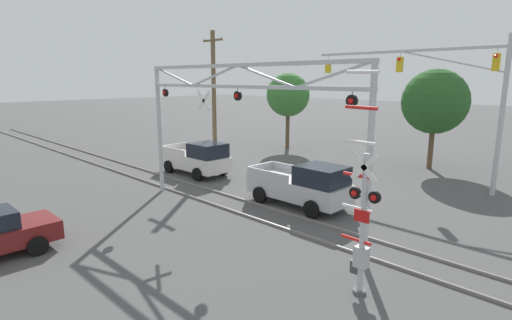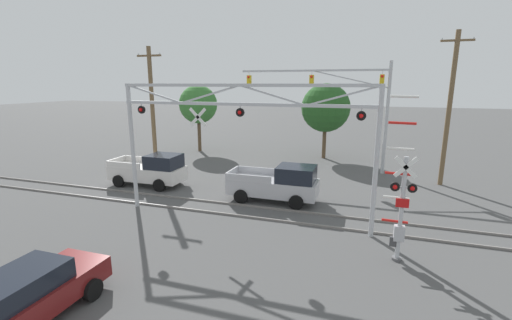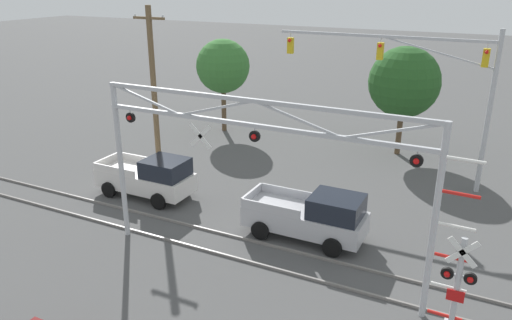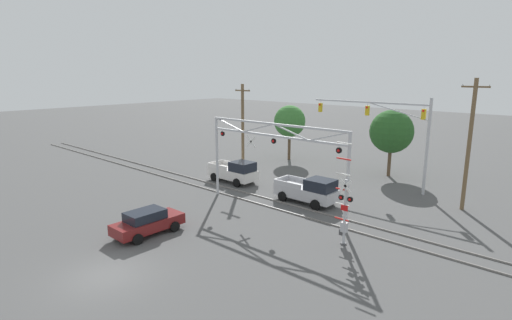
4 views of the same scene
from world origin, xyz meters
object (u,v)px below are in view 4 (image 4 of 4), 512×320
object	(u,v)px
traffic_signal_span	(397,126)
background_tree_far_left_verge	(290,121)
background_tree_beyond_span	(391,132)
crossing_gantry	(273,148)
utility_pole_right	(469,144)
pickup_truck_following	(235,172)
utility_pole_left	(243,129)
crossing_signal_mast	(344,211)
sedan_waiting	(147,222)
pickup_truck_lead	(309,191)

from	to	relation	value
traffic_signal_span	background_tree_far_left_verge	bearing A→B (deg)	165.97
traffic_signal_span	background_tree_beyond_span	bearing A→B (deg)	118.27
crossing_gantry	utility_pole_right	size ratio (longest dim) A/B	1.27
pickup_truck_following	utility_pole_left	bearing A→B (deg)	117.66
utility_pole_right	crossing_signal_mast	bearing A→B (deg)	-106.85
traffic_signal_span	background_tree_far_left_verge	world-z (taller)	traffic_signal_span
sedan_waiting	background_tree_far_left_verge	world-z (taller)	background_tree_far_left_verge
pickup_truck_following	utility_pole_right	size ratio (longest dim) A/B	0.50
pickup_truck_following	utility_pole_left	size ratio (longest dim) A/B	0.54
crossing_gantry	pickup_truck_lead	world-z (taller)	crossing_gantry
crossing_signal_mast	utility_pole_left	distance (m)	17.27
sedan_waiting	utility_pole_left	world-z (taller)	utility_pole_left
pickup_truck_following	background_tree_beyond_span	size ratio (longest dim) A/B	0.74
crossing_gantry	pickup_truck_lead	distance (m)	4.80
crossing_signal_mast	pickup_truck_lead	world-z (taller)	crossing_signal_mast
traffic_signal_span	background_tree_beyond_span	size ratio (longest dim) A/B	1.69
crossing_gantry	traffic_signal_span	xyz separation A→B (m)	(4.10, 11.12, 0.83)
traffic_signal_span	background_tree_far_left_verge	xyz separation A→B (m)	(-13.73, 3.43, -1.00)
utility_pole_right	background_tree_far_left_verge	distance (m)	20.41
pickup_truck_lead	utility_pole_left	bearing A→B (deg)	163.80
traffic_signal_span	pickup_truck_lead	world-z (taller)	traffic_signal_span
utility_pole_left	pickup_truck_lead	bearing A→B (deg)	-16.20
crossing_gantry	utility_pole_left	bearing A→B (deg)	145.71
background_tree_far_left_verge	pickup_truck_lead	bearing A→B (deg)	-47.22
crossing_gantry	background_tree_far_left_verge	distance (m)	17.45
utility_pole_left	utility_pole_right	distance (m)	18.98
crossing_signal_mast	pickup_truck_following	size ratio (longest dim) A/B	1.26
traffic_signal_span	pickup_truck_lead	size ratio (longest dim) A/B	2.20
crossing_signal_mast	sedan_waiting	bearing A→B (deg)	-145.25
sedan_waiting	background_tree_far_left_verge	xyz separation A→B (m)	(-6.70, 23.05, 3.60)
crossing_signal_mast	background_tree_beyond_span	distance (m)	17.61
traffic_signal_span	pickup_truck_following	bearing A→B (deg)	-146.21
traffic_signal_span	background_tree_beyond_span	xyz separation A→B (m)	(-2.09, 3.88, -1.09)
utility_pole_left	utility_pole_right	world-z (taller)	utility_pole_right
sedan_waiting	utility_pole_right	bearing A→B (deg)	53.83
pickup_truck_following	utility_pole_left	world-z (taller)	utility_pole_left
background_tree_beyond_span	sedan_waiting	bearing A→B (deg)	-101.86
sedan_waiting	utility_pole_right	world-z (taller)	utility_pole_right
crossing_gantry	background_tree_beyond_span	size ratio (longest dim) A/B	1.88
background_tree_beyond_span	background_tree_far_left_verge	size ratio (longest dim) A/B	1.03
pickup_truck_lead	pickup_truck_following	distance (m)	8.35
background_tree_far_left_verge	pickup_truck_following	bearing A→B (deg)	-78.26
crossing_gantry	sedan_waiting	world-z (taller)	crossing_gantry
traffic_signal_span	sedan_waiting	size ratio (longest dim) A/B	2.45
crossing_gantry	crossing_signal_mast	xyz separation A→B (m)	(6.73, -1.81, -2.51)
utility_pole_left	sedan_waiting	bearing A→B (deg)	-68.53
pickup_truck_lead	utility_pole_right	xyz separation A→B (m)	(9.08, 6.25, 3.83)
pickup_truck_following	background_tree_beyond_span	distance (m)	15.20
pickup_truck_lead	sedan_waiting	size ratio (longest dim) A/B	1.11
crossing_gantry	utility_pole_left	distance (m)	10.36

